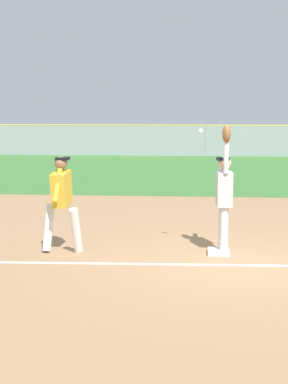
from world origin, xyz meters
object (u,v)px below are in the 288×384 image
at_px(first_base, 219,252).
at_px(runner, 62,197).
at_px(fielder, 224,191).
at_px(parked_car_white, 56,139).
at_px(parked_car_black, 238,140).
at_px(parked_car_silver, 138,140).
at_px(baseball, 201,131).

height_order(first_base, runner, runner).
height_order(fielder, parked_car_white, fielder).
bearing_deg(parked_car_white, parked_car_black, 0.57).
relative_size(parked_car_white, parked_car_silver, 0.99).
bearing_deg(runner, parked_car_white, 108.36).
bearing_deg(parked_car_white, fielder, -69.11).
bearing_deg(fielder, parked_car_silver, -83.87).
distance_m(first_base, fielder, 1.08).
height_order(fielder, parked_car_silver, fielder).
bearing_deg(runner, parked_car_silver, 97.18).
relative_size(fielder, parked_car_white, 0.51).
xyz_separation_m(parked_car_silver, parked_car_black, (5.98, 0.31, 0.00)).
bearing_deg(runner, fielder, 8.28).
xyz_separation_m(baseball, parked_car_white, (-8.56, 25.33, -1.48)).
bearing_deg(parked_car_black, baseball, -95.26).
height_order(parked_car_white, parked_car_silver, same).
bearing_deg(first_base, fielder, 27.20).
relative_size(first_base, parked_car_silver, 0.08).
bearing_deg(parked_car_silver, parked_car_white, 176.98).
bearing_deg(parked_car_black, parked_car_white, 179.65).
distance_m(parked_car_white, parked_car_silver, 5.15).
distance_m(fielder, parked_car_white, 26.98).
xyz_separation_m(fielder, baseball, (-0.42, 0.11, 1.04)).
height_order(first_base, parked_car_white, parked_car_white).
height_order(fielder, parked_car_black, fielder).
bearing_deg(baseball, runner, -173.47).
bearing_deg(fielder, parked_car_black, -97.46).
height_order(runner, parked_car_white, runner).
bearing_deg(first_base, parked_car_white, 109.25).
bearing_deg(baseball, fielder, -14.61).
bearing_deg(parked_car_white, parked_car_silver, -3.95).
relative_size(fielder, parked_car_silver, 0.51).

